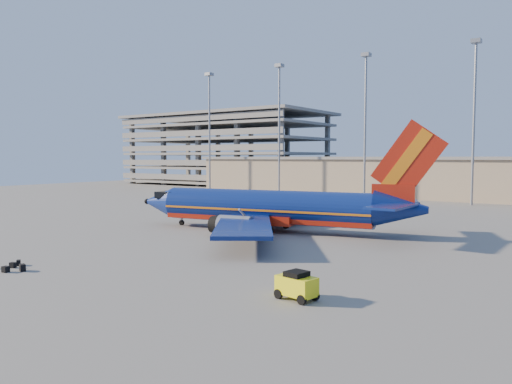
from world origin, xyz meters
TOP-DOWN VIEW (x-y plane):
  - ground at (0.00, 0.00)m, footprint 220.00×220.00m
  - terminal_building at (10.00, 58.00)m, footprint 122.00×16.00m
  - parking_garage at (-62.00, 74.05)m, footprint 62.00×32.00m
  - light_mast_row at (5.00, 46.00)m, footprint 101.60×1.60m
  - aircraft_main at (3.34, 0.00)m, footprint 35.65×33.98m
  - baggage_tug at (19.39, -22.03)m, footprint 2.56×1.79m
  - luggage_pile at (-2.19, -27.52)m, footprint 3.37×2.29m

SIDE VIEW (x-z plane):
  - ground at x=0.00m, z-range 0.00..0.00m
  - luggage_pile at x=-2.19m, z-range -0.03..0.50m
  - baggage_tug at x=19.39m, z-range 0.03..1.73m
  - aircraft_main at x=3.34m, z-range -3.49..8.69m
  - terminal_building at x=10.00m, z-range 0.07..8.57m
  - parking_garage at x=-62.00m, z-range 1.03..22.43m
  - light_mast_row at x=5.00m, z-range 3.23..31.88m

